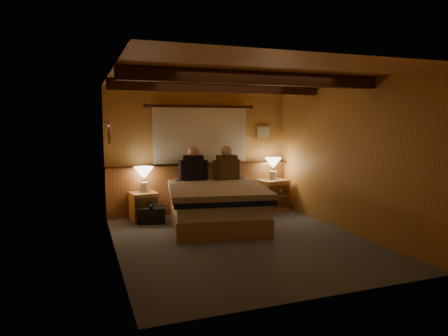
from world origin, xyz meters
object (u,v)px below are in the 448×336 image
nightstand_right (272,195)px  lamp_left (144,174)px  person_left (193,166)px  nightstand_left (144,206)px  lamp_right (273,164)px  duffel_bag (152,215)px  person_right (227,166)px  bed (216,205)px

nightstand_right → lamp_left: (-2.52, 0.09, 0.51)m
lamp_left → person_left: size_ratio=0.69×
nightstand_left → lamp_right: size_ratio=1.14×
lamp_left → duffel_bag: lamp_left is taller
lamp_right → person_right: 1.04m
lamp_left → bed: bearing=-38.3°
duffel_bag → nightstand_right: bearing=19.0°
nightstand_right → lamp_left: size_ratio=1.42×
bed → lamp_right: 1.75m
nightstand_left → nightstand_right: bearing=-8.0°
bed → nightstand_right: size_ratio=3.46×
duffel_bag → lamp_left: bearing=114.1°
person_left → bed: bearing=-65.2°
lamp_right → nightstand_right: bearing=-168.0°
lamp_right → duffel_bag: lamp_right is taller
bed → person_right: 0.97m
duffel_bag → person_right: bearing=18.0°
bed → nightstand_right: (1.44, 0.77, -0.05)m
lamp_left → person_right: person_right is taller
nightstand_left → duffel_bag: 0.33m
bed → person_left: size_ratio=3.39×
duffel_bag → bed: bearing=-13.8°
bed → lamp_right: (1.47, 0.77, 0.56)m
bed → lamp_right: size_ratio=5.12×
bed → nightstand_right: bed is taller
lamp_left → duffel_bag: (0.07, -0.34, -0.67)m
person_left → nightstand_right: bearing=11.2°
person_left → person_right: (0.62, -0.11, -0.00)m
nightstand_right → lamp_left: bearing=166.0°
bed → nightstand_left: (-1.10, 0.82, -0.11)m
bed → lamp_right: lamp_right is taller
person_left → nightstand_left: bearing=-173.4°
nightstand_right → person_right: 1.20m
nightstand_right → person_right: (-1.01, -0.13, 0.64)m
lamp_left → nightstand_left: bearing=-114.3°
lamp_left → person_left: 0.91m
nightstand_right → lamp_left: lamp_left is taller
nightstand_right → lamp_right: (0.03, 0.01, 0.61)m
nightstand_right → person_left: person_left is taller
nightstand_left → person_right: size_ratio=0.76×
nightstand_right → person_left: 1.75m
bed → duffel_bag: bearing=163.2°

